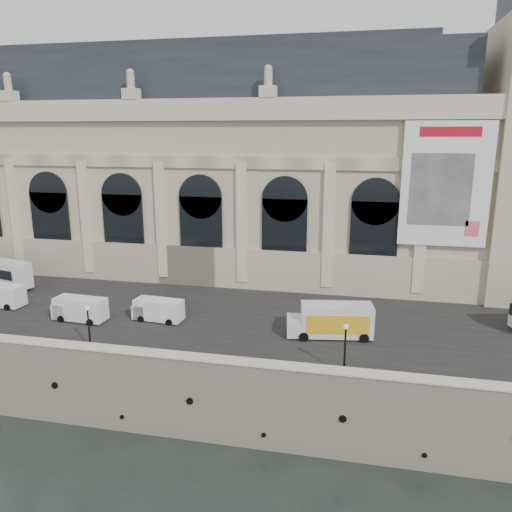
# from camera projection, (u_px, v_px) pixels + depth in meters

# --- Properties ---
(ground) EXTENTS (260.00, 260.00, 0.00)m
(ground) POSITION_uv_depth(u_px,v_px,m) (168.00, 438.00, 40.89)
(ground) COLOR black
(ground) RESTS_ON ground
(quay) EXTENTS (160.00, 70.00, 6.00)m
(quay) POSITION_uv_depth(u_px,v_px,m) (257.00, 281.00, 73.37)
(quay) COLOR gray
(quay) RESTS_ON ground
(street) EXTENTS (160.00, 24.00, 0.06)m
(street) POSITION_uv_depth(u_px,v_px,m) (216.00, 310.00, 52.71)
(street) COLOR #2D2D2D
(street) RESTS_ON quay
(parapet) EXTENTS (160.00, 1.40, 1.21)m
(parapet) POSITION_uv_depth(u_px,v_px,m) (168.00, 360.00, 39.86)
(parapet) COLOR gray
(parapet) RESTS_ON quay
(museum) EXTENTS (69.00, 18.70, 29.10)m
(museum) POSITION_uv_depth(u_px,v_px,m) (207.00, 168.00, 66.61)
(museum) COLOR #C3B696
(museum) RESTS_ON quay
(van_b) EXTENTS (5.46, 2.49, 2.38)m
(van_b) POSITION_uv_depth(u_px,v_px,m) (78.00, 309.00, 49.70)
(van_b) COLOR white
(van_b) RESTS_ON quay
(van_c) EXTENTS (5.12, 2.39, 2.22)m
(van_c) POSITION_uv_depth(u_px,v_px,m) (156.00, 310.00, 49.71)
(van_c) COLOR white
(van_c) RESTS_ON quay
(box_truck) EXTENTS (8.05, 3.75, 3.13)m
(box_truck) POSITION_uv_depth(u_px,v_px,m) (332.00, 321.00, 45.62)
(box_truck) COLOR silver
(box_truck) RESTS_ON quay
(lamp_left) EXTENTS (0.40, 0.40, 3.96)m
(lamp_left) POSITION_uv_depth(u_px,v_px,m) (89.00, 328.00, 42.88)
(lamp_left) COLOR black
(lamp_left) RESTS_ON quay
(lamp_right) EXTENTS (0.43, 0.43, 4.22)m
(lamp_right) POSITION_uv_depth(u_px,v_px,m) (345.00, 350.00, 38.28)
(lamp_right) COLOR black
(lamp_right) RESTS_ON quay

